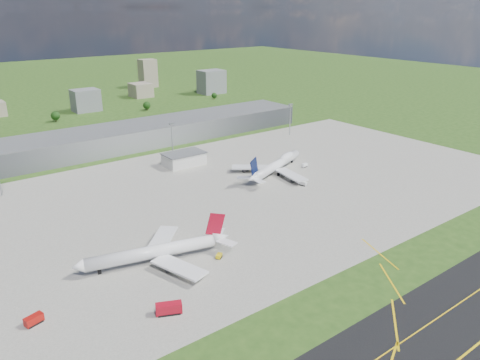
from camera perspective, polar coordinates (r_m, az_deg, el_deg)
ground at (r=354.78m, az=-12.34°, el=3.55°), size 1400.00×1400.00×0.00m
apron at (r=269.42m, az=-0.27°, el=-1.36°), size 360.00×190.00×0.08m
terminal at (r=366.01m, az=-13.44°, el=5.19°), size 300.00×42.00×15.00m
ops_building at (r=315.36m, az=-6.84°, el=2.53°), size 26.00×16.00×8.00m
mast_center at (r=324.12m, az=-8.30°, el=5.48°), size 3.50×2.00×25.90m
mast_east at (r=387.53m, az=6.15°, el=8.02°), size 3.50×2.00×25.90m
airliner_red_twin at (r=198.17m, az=-10.01°, el=-8.60°), size 64.89×49.73×18.02m
airliner_blue_quad at (r=299.66m, az=4.51°, el=1.85°), size 65.38×49.83×17.83m
fire_truck at (r=168.89m, az=-8.66°, el=-15.26°), size 9.61×6.85×3.96m
crash_tender at (r=176.67m, az=-23.83°, el=-15.36°), size 6.61×4.21×3.21m
tug_yellow at (r=200.01m, az=-2.57°, el=-9.26°), size 4.01×3.75×1.76m
van_white_near at (r=279.88m, az=7.65°, el=-0.43°), size 3.40×5.23×2.47m
van_white_far at (r=312.29m, az=7.86°, el=1.77°), size 4.82×2.78×2.37m
bldg_c at (r=504.69m, az=-18.29°, el=9.21°), size 26.00×20.00×22.00m
bldg_ce at (r=571.40m, az=-12.00°, el=10.67°), size 22.00×24.00×16.00m
bldg_e at (r=583.55m, az=-3.50°, el=11.86°), size 30.00×22.00×28.00m
bldg_tall_e at (r=640.63m, az=-11.17°, el=12.64°), size 20.00×18.00×36.00m
tree_c at (r=465.96m, az=-21.59°, el=7.30°), size 8.10×8.10×9.90m
tree_e at (r=492.47m, az=-11.30°, el=8.93°), size 7.65×7.65×9.35m
tree_far_e at (r=545.38m, az=-3.17°, el=10.26°), size 6.30×6.30×7.70m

